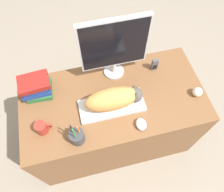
# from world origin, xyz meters

# --- Properties ---
(ground_plane) EXTENTS (12.00, 12.00, 0.00)m
(ground_plane) POSITION_xyz_m (0.00, 0.00, 0.00)
(ground_plane) COLOR gray
(desk) EXTENTS (1.30, 0.65, 0.73)m
(desk) POSITION_xyz_m (0.00, 0.33, 0.36)
(desk) COLOR brown
(desk) RESTS_ON ground_plane
(keyboard) EXTENTS (0.44, 0.18, 0.02)m
(keyboard) POSITION_xyz_m (-0.02, 0.27, 0.74)
(keyboard) COLOR silver
(keyboard) RESTS_ON desk
(cat) EXTENTS (0.39, 0.15, 0.16)m
(cat) POSITION_xyz_m (-0.00, 0.27, 0.83)
(cat) COLOR #D18C47
(cat) RESTS_ON keyboard
(monitor) EXTENTS (0.46, 0.15, 0.49)m
(monitor) POSITION_xyz_m (0.06, 0.55, 1.01)
(monitor) COLOR #B7B7BC
(monitor) RESTS_ON desk
(computer_mouse) EXTENTS (0.07, 0.09, 0.04)m
(computer_mouse) POSITION_xyz_m (0.13, 0.09, 0.75)
(computer_mouse) COLOR silver
(computer_mouse) RESTS_ON desk
(coffee_mug) EXTENTS (0.10, 0.07, 0.09)m
(coffee_mug) POSITION_xyz_m (-0.49, 0.20, 0.77)
(coffee_mug) COLOR #9E2D23
(coffee_mug) RESTS_ON desk
(pen_cup) EXTENTS (0.09, 0.09, 0.22)m
(pen_cup) POSITION_xyz_m (-0.29, 0.09, 0.78)
(pen_cup) COLOR #38383D
(pen_cup) RESTS_ON desk
(baseball) EXTENTS (0.07, 0.07, 0.07)m
(baseball) POSITION_xyz_m (0.57, 0.22, 0.76)
(baseball) COLOR beige
(baseball) RESTS_ON desk
(phone) EXTENTS (0.05, 0.03, 0.10)m
(phone) POSITION_xyz_m (0.36, 0.50, 0.78)
(phone) COLOR #4C4C51
(phone) RESTS_ON desk
(book_stack) EXTENTS (0.21, 0.18, 0.15)m
(book_stack) POSITION_xyz_m (-0.50, 0.50, 0.80)
(book_stack) COLOR #2D6B38
(book_stack) RESTS_ON desk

